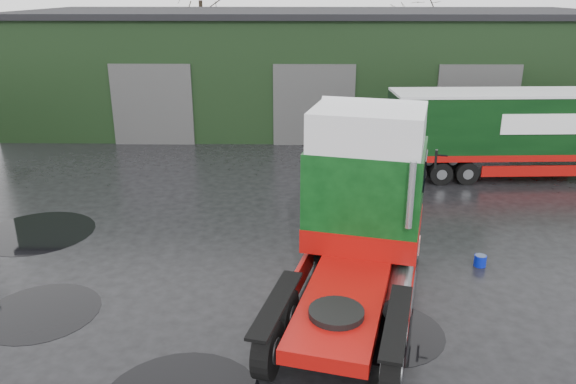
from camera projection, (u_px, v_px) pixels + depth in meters
The scene contains 11 objects.
ground at pixel (253, 278), 15.23m from camera, with size 100.00×100.00×0.00m, color black.
warehouse at pixel (311, 66), 32.94m from camera, with size 32.40×12.40×6.30m.
hero_tractor at pixel (353, 225), 12.70m from camera, with size 3.21×7.58×4.71m, color #0B3912, non-canonical shape.
lorry_right at pixel (520, 134), 22.93m from camera, with size 2.37×13.70×3.60m, color silver, non-canonical shape.
wash_bucket at pixel (480, 261), 15.84m from camera, with size 0.34×0.34×0.32m, color #0718AA.
tree_back_a at pixel (202, 27), 41.93m from camera, with size 4.40×4.40×9.50m, color black, non-canonical shape.
tree_back_b at pixel (415, 41), 42.02m from camera, with size 4.40×4.40×7.50m, color black, non-canonical shape.
puddle_1 at pixel (380, 213), 19.66m from camera, with size 2.42×2.42×0.01m, color black.
puddle_2 at pixel (38, 232), 18.08m from camera, with size 3.56×3.56×0.01m, color black.
puddle_3 at pixel (388, 332), 12.79m from camera, with size 2.58×2.58×0.01m, color black.
puddle_4 at pixel (41, 312), 13.61m from camera, with size 2.80×2.80×0.01m, color black.
Camera 1 is at (1.18, -13.52, 7.36)m, focal length 35.00 mm.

